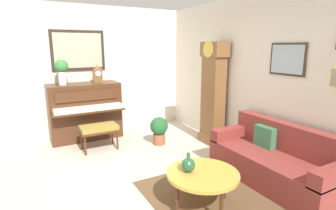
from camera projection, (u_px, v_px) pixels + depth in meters
ground_plane at (125, 186)px, 3.88m from camera, size 6.40×6.00×0.10m
wall_left at (82, 71)px, 5.79m from camera, size 0.13×4.90×2.80m
wall_back at (252, 77)px, 4.68m from camera, size 5.30×0.13×2.80m
area_rug at (219, 205)px, 3.32m from camera, size 2.10×1.50×0.01m
piano at (85, 111)px, 5.62m from camera, size 0.87×1.44×1.18m
piano_bench at (99, 129)px, 5.03m from camera, size 0.42×0.70×0.48m
grandfather_clock at (213, 96)px, 5.28m from camera, size 0.52×0.34×2.03m
couch at (275, 161)px, 3.85m from camera, size 1.90×0.80×0.84m
coffee_table at (203, 175)px, 3.22m from camera, size 0.88×0.88×0.45m
mantel_clock at (97, 75)px, 5.60m from camera, size 0.13×0.18×0.38m
flower_vase at (62, 69)px, 5.24m from camera, size 0.26×0.26×0.58m
green_jug at (188, 165)px, 3.22m from camera, size 0.17×0.17×0.24m
potted_plant at (159, 129)px, 5.33m from camera, size 0.36×0.36×0.56m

